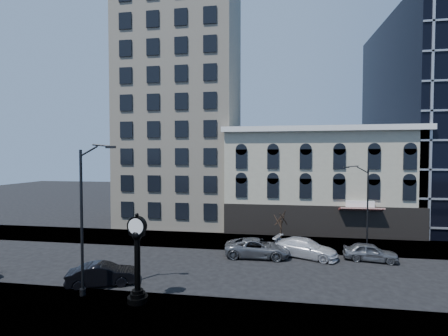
# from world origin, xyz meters

# --- Properties ---
(ground) EXTENTS (160.00, 160.00, 0.00)m
(ground) POSITION_xyz_m (0.00, 0.00, 0.00)
(ground) COLOR black
(ground) RESTS_ON ground
(sidewalk_far) EXTENTS (160.00, 6.00, 0.12)m
(sidewalk_far) POSITION_xyz_m (0.00, 8.00, 0.06)
(sidewalk_far) COLOR gray
(sidewalk_far) RESTS_ON ground
(sidewalk_near) EXTENTS (160.00, 6.00, 0.12)m
(sidewalk_near) POSITION_xyz_m (0.00, -8.00, 0.06)
(sidewalk_near) COLOR gray
(sidewalk_near) RESTS_ON ground
(cream_tower) EXTENTS (15.90, 15.40, 42.50)m
(cream_tower) POSITION_xyz_m (-6.11, 18.88, 19.32)
(cream_tower) COLOR beige
(cream_tower) RESTS_ON ground
(victorian_row) EXTENTS (22.60, 11.19, 12.50)m
(victorian_row) POSITION_xyz_m (12.00, 15.89, 6.00)
(victorian_row) COLOR #B9B398
(victorian_row) RESTS_ON ground
(street_clock) EXTENTS (1.24, 1.24, 5.48)m
(street_clock) POSITION_xyz_m (-1.85, -6.31, 2.60)
(street_clock) COLOR black
(street_clock) RESTS_ON sidewalk_near
(street_lamp_near) EXTENTS (2.55, 0.70, 9.89)m
(street_lamp_near) POSITION_xyz_m (-5.00, -5.88, 7.58)
(street_lamp_near) COLOR black
(street_lamp_near) RESTS_ON sidewalk_near
(street_lamp_far) EXTENTS (2.13, 0.45, 8.25)m
(street_lamp_far) POSITION_xyz_m (14.69, 6.13, 6.34)
(street_lamp_far) COLOR black
(street_lamp_far) RESTS_ON sidewalk_far
(bare_tree_far) EXTENTS (2.34, 2.34, 4.02)m
(bare_tree_far) POSITION_xyz_m (7.37, 7.18, 3.15)
(bare_tree_far) COLOR black
(bare_tree_far) RESTS_ON sidewalk_far
(car_near_b) EXTENTS (4.91, 3.24, 1.53)m
(car_near_b) POSITION_xyz_m (-5.45, -4.11, 0.76)
(car_near_b) COLOR black
(car_near_b) RESTS_ON ground
(car_far_a) EXTENTS (5.84, 2.74, 1.62)m
(car_far_a) POSITION_xyz_m (5.11, 3.50, 0.81)
(car_far_a) COLOR #595B60
(car_far_a) RESTS_ON ground
(car_far_b) EXTENTS (6.07, 4.22, 1.63)m
(car_far_b) POSITION_xyz_m (9.43, 4.08, 0.82)
(car_far_b) COLOR silver
(car_far_b) RESTS_ON ground
(car_far_c) EXTENTS (4.62, 2.41, 1.50)m
(car_far_c) POSITION_xyz_m (14.86, 3.89, 0.75)
(car_far_c) COLOR #595B60
(car_far_c) RESTS_ON ground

